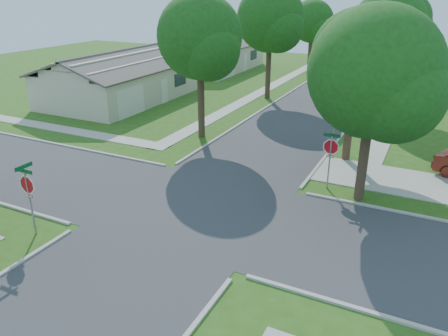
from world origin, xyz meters
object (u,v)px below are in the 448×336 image
at_px(tree_e_mid, 389,29).
at_px(house_nw_near, 121,82).
at_px(stop_sign_ne, 331,149).
at_px(car_curb_east, 352,107).
at_px(tree_w_mid, 271,22).
at_px(tree_w_near, 201,41).
at_px(tree_ne_corner, 375,79).
at_px(tree_e_near, 358,59).
at_px(house_nw_far, 212,56).
at_px(stop_sign_sw, 28,188).
at_px(tree_e_far, 405,21).
at_px(tree_w_far, 312,23).
at_px(car_curb_west, 355,60).

xyz_separation_m(tree_e_mid, house_nw_near, (-20.75, -6.01, -4.74)).
relative_size(stop_sign_ne, car_curb_east, 0.71).
bearing_deg(house_nw_near, tree_w_mid, 27.90).
relative_size(stop_sign_ne, tree_w_near, 0.33).
bearing_deg(tree_ne_corner, tree_e_near, 108.53).
bearing_deg(tree_ne_corner, stop_sign_ne, 163.45).
bearing_deg(house_nw_far, car_curb_east, -35.63).
relative_size(stop_sign_sw, tree_e_far, 0.34).
relative_size(tree_e_mid, tree_w_far, 1.15).
bearing_deg(car_curb_east, tree_ne_corner, -85.03).
relative_size(stop_sign_sw, house_nw_near, 0.22).
xyz_separation_m(tree_w_near, tree_ne_corner, (11.00, -4.80, -0.52)).
height_order(tree_e_far, house_nw_near, tree_e_far).
bearing_deg(house_nw_far, tree_e_near, -47.94).
distance_m(tree_e_near, tree_w_near, 9.41).
xyz_separation_m(tree_w_near, house_nw_near, (-11.35, 5.99, -4.60)).
relative_size(tree_e_near, tree_w_mid, 0.87).
relative_size(tree_e_far, house_nw_near, 0.64).
relative_size(tree_ne_corner, car_curb_west, 1.86).
relative_size(stop_sign_sw, car_curb_west, 0.64).
bearing_deg(stop_sign_ne, tree_e_near, 89.32).
bearing_deg(house_nw_near, stop_sign_sw, -60.17).
distance_m(stop_sign_ne, tree_w_far, 30.96).
bearing_deg(tree_ne_corner, tree_w_far, 110.28).
distance_m(tree_w_far, car_curb_west, 10.32).
bearing_deg(car_curb_west, tree_w_mid, 87.71).
height_order(tree_e_far, house_nw_far, tree_e_far).
bearing_deg(house_nw_near, tree_e_mid, 16.15).
relative_size(tree_w_near, house_nw_far, 0.66).
bearing_deg(stop_sign_ne, tree_w_mid, 119.80).
distance_m(stop_sign_ne, tree_e_far, 29.57).
distance_m(tree_w_mid, tree_ne_corner, 20.10).
distance_m(tree_w_far, house_nw_far, 12.19).
bearing_deg(stop_sign_sw, tree_ne_corner, 38.84).
distance_m(tree_e_near, house_nw_far, 31.24).
distance_m(tree_w_far, house_nw_near, 22.49).
bearing_deg(house_nw_far, tree_w_far, 10.05).
relative_size(stop_sign_ne, tree_e_near, 0.36).
bearing_deg(car_curb_east, tree_w_near, -138.06).
height_order(stop_sign_ne, car_curb_west, stop_sign_ne).
distance_m(stop_sign_ne, car_curb_west, 38.23).
xyz_separation_m(tree_w_near, tree_w_mid, (0.00, 12.00, 0.37)).
distance_m(tree_e_near, tree_ne_corner, 5.06).
relative_size(house_nw_far, car_curb_east, 3.22).
xyz_separation_m(house_nw_near, car_curb_east, (19.19, 3.25, -0.80)).
bearing_deg(tree_e_near, tree_w_mid, 128.05).
relative_size(tree_e_near, car_curb_west, 1.78).
bearing_deg(tree_w_far, tree_e_mid, -54.10).
xyz_separation_m(tree_e_far, car_curb_west, (-5.95, 8.44, -5.30)).
height_order(stop_sign_sw, tree_w_near, tree_w_near).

